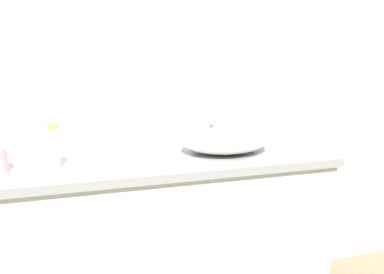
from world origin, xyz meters
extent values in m
cube|color=silver|center=(0.00, 0.73, 1.30)|extent=(6.00, 0.06, 2.60)
cube|color=beige|center=(-0.07, 0.39, 0.41)|extent=(1.53, 0.55, 0.82)
cube|color=gray|center=(-0.07, 0.39, 0.84)|extent=(1.57, 0.59, 0.04)
cube|color=#B2BCC6|center=(-0.07, 0.69, 1.33)|extent=(1.47, 0.01, 0.95)
ellipsoid|color=silver|center=(0.25, 0.37, 0.91)|extent=(0.41, 0.34, 0.11)
cylinder|color=silver|center=(0.25, 0.57, 0.92)|extent=(0.03, 0.03, 0.12)
cylinder|color=silver|center=(0.25, 0.51, 0.96)|extent=(0.03, 0.12, 0.03)
sphere|color=silver|center=(0.25, 0.59, 0.99)|extent=(0.03, 0.03, 0.03)
cylinder|color=white|center=(-0.52, 0.31, 0.94)|extent=(0.04, 0.04, 0.16)
cylinder|color=gold|center=(-0.52, 0.31, 1.03)|extent=(0.04, 0.04, 0.02)
cylinder|color=silver|center=(0.59, 0.35, 0.88)|extent=(0.05, 0.05, 0.04)
camera|label=1|loc=(-0.48, -1.49, 1.37)|focal=41.00mm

